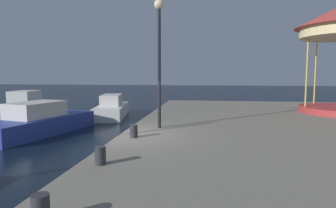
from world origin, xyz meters
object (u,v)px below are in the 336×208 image
Objects in this scene: motorboat_blue at (38,122)px; bollard_south at (100,156)px; bollard_center at (134,131)px; motorboat_white at (112,109)px; lamp_post_mid_promenade at (159,42)px; motorboat_teal at (26,107)px.

bollard_south is at bearing -49.88° from motorboat_blue.
motorboat_white is at bearing 112.37° from bollard_center.
lamp_post_mid_promenade reaches higher than motorboat_white.
lamp_post_mid_promenade is (4.38, -7.62, 3.38)m from motorboat_white.
motorboat_blue is 5.87m from motorboat_white.
lamp_post_mid_promenade is 11.52× the size of bollard_center.
motorboat_blue is 1.34× the size of motorboat_teal.
lamp_post_mid_promenade reaches higher than bollard_south.
motorboat_teal is 12.66m from bollard_center.
bollard_center is at bearing -67.63° from motorboat_white.
motorboat_teal is at bearing 145.21° from lamp_post_mid_promenade.
bollard_center and bollard_south have the same top height.
motorboat_teal is at bearing 129.17° from bollard_south.
motorboat_teal is 12.40m from lamp_post_mid_promenade.
lamp_post_mid_promenade is at bearing 82.93° from bollard_south.
motorboat_white is 12.75m from bollard_south.
motorboat_teal is 0.96× the size of lamp_post_mid_promenade.
motorboat_blue is 14.87× the size of bollard_center.
motorboat_blue is 1.29× the size of lamp_post_mid_promenade.
lamp_post_mid_promenade is 5.43m from bollard_south.
bollard_south is (9.26, -11.36, 0.36)m from motorboat_teal.
bollard_center is 1.00× the size of bollard_south.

